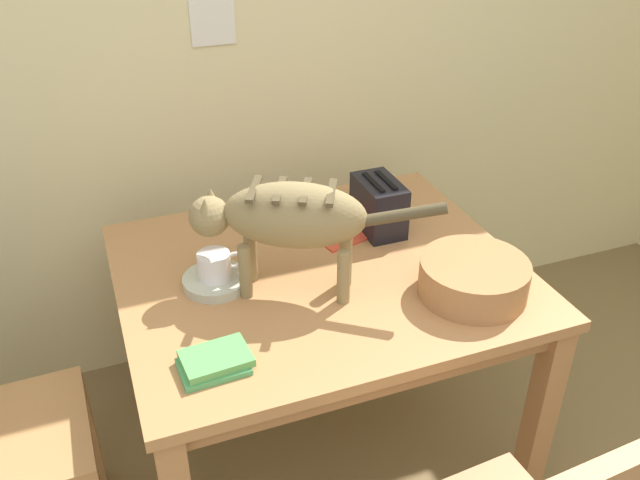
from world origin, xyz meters
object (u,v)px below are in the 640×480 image
at_px(cat, 287,218).
at_px(saucer_bowl, 216,281).
at_px(book_stack, 215,362).
at_px(dining_table, 320,293).
at_px(magazine, 343,225).
at_px(wicker_basket, 474,278).
at_px(toaster, 379,206).
at_px(coffee_mug, 215,265).

distance_m(cat, saucer_bowl, 0.30).
bearing_deg(book_stack, dining_table, 38.87).
distance_m(dining_table, saucer_bowl, 0.32).
height_order(magazine, book_stack, book_stack).
xyz_separation_m(wicker_basket, toaster, (-0.09, 0.42, 0.03)).
distance_m(dining_table, wicker_basket, 0.46).
height_order(saucer_bowl, toaster, toaster).
bearing_deg(saucer_bowl, magazine, 21.68).
bearing_deg(magazine, saucer_bowl, -171.83).
relative_size(cat, wicker_basket, 2.08).
relative_size(wicker_basket, toaster, 1.51).
bearing_deg(cat, magazine, -18.80).
distance_m(magazine, toaster, 0.14).
bearing_deg(toaster, coffee_mug, -167.23).
relative_size(saucer_bowl, magazine, 0.74).
xyz_separation_m(saucer_bowl, magazine, (0.47, 0.19, -0.01)).
height_order(cat, book_stack, cat).
xyz_separation_m(magazine, book_stack, (-0.55, -0.53, 0.02)).
xyz_separation_m(saucer_bowl, book_stack, (-0.08, -0.34, 0.00)).
height_order(cat, saucer_bowl, cat).
bearing_deg(wicker_basket, magazine, 111.73).
xyz_separation_m(dining_table, toaster, (0.26, 0.15, 0.17)).
bearing_deg(wicker_basket, saucer_bowl, 156.06).
height_order(coffee_mug, book_stack, coffee_mug).
xyz_separation_m(cat, book_stack, (-0.27, -0.25, -0.21)).
bearing_deg(book_stack, cat, 42.50).
bearing_deg(saucer_bowl, toaster, 12.70).
bearing_deg(saucer_bowl, wicker_basket, -23.94).
height_order(saucer_bowl, book_stack, book_stack).
xyz_separation_m(dining_table, cat, (-0.12, -0.07, 0.32)).
relative_size(cat, book_stack, 3.52).
distance_m(cat, wicker_basket, 0.54).
bearing_deg(wicker_basket, book_stack, -176.43).
xyz_separation_m(cat, wicker_basket, (0.47, -0.20, -0.18)).
distance_m(saucer_bowl, book_stack, 0.35).
distance_m(book_stack, wicker_basket, 0.74).
relative_size(dining_table, saucer_bowl, 6.22).
xyz_separation_m(magazine, wicker_basket, (0.19, -0.48, 0.05)).
bearing_deg(cat, saucer_bowl, 90.00).
bearing_deg(dining_table, toaster, 30.77).
bearing_deg(coffee_mug, dining_table, -5.00).
relative_size(coffee_mug, magazine, 0.52).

